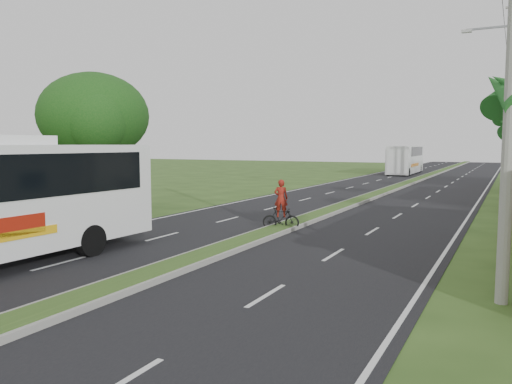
% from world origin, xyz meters
% --- Properties ---
extents(ground, '(180.00, 180.00, 0.00)m').
position_xyz_m(ground, '(0.00, 0.00, 0.00)').
color(ground, '#2F4B1B').
rests_on(ground, ground).
extents(road_asphalt, '(14.00, 160.00, 0.02)m').
position_xyz_m(road_asphalt, '(0.00, 20.00, 0.01)').
color(road_asphalt, black).
rests_on(road_asphalt, ground).
extents(median_strip, '(1.20, 160.00, 0.18)m').
position_xyz_m(median_strip, '(0.00, 20.00, 0.10)').
color(median_strip, gray).
rests_on(median_strip, ground).
extents(lane_edge_left, '(0.12, 160.00, 0.01)m').
position_xyz_m(lane_edge_left, '(-6.70, 20.00, 0.00)').
color(lane_edge_left, silver).
rests_on(lane_edge_left, ground).
extents(lane_edge_right, '(0.12, 160.00, 0.01)m').
position_xyz_m(lane_edge_right, '(6.70, 20.00, 0.00)').
color(lane_edge_right, silver).
rests_on(lane_edge_right, ground).
extents(shade_tree, '(6.30, 6.00, 7.54)m').
position_xyz_m(shade_tree, '(-12.11, 10.02, 5.03)').
color(shade_tree, '#473321').
rests_on(shade_tree, ground).
extents(coach_bus_far, '(2.83, 11.84, 3.43)m').
position_xyz_m(coach_bus_far, '(-3.34, 52.91, 1.95)').
color(coach_bus_far, white).
rests_on(coach_bus_far, ground).
extents(motorcyclist, '(1.62, 0.91, 2.15)m').
position_xyz_m(motorcyclist, '(-0.08, 8.67, 0.78)').
color(motorcyclist, black).
rests_on(motorcyclist, ground).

